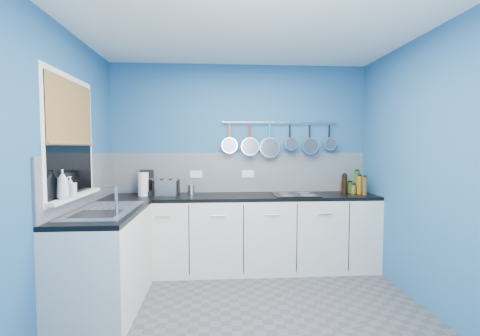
{
  "coord_description": "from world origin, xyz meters",
  "views": [
    {
      "loc": [
        -0.29,
        -2.76,
        1.47
      ],
      "look_at": [
        -0.05,
        0.75,
        1.25
      ],
      "focal_mm": 25.21,
      "sensor_mm": 36.0,
      "label": 1
    }
  ],
  "objects": [
    {
      "name": "floor",
      "position": [
        0.0,
        0.0,
        -0.01
      ],
      "size": [
        3.2,
        3.0,
        0.02
      ],
      "primitive_type": "cube",
      "color": "#47474C",
      "rests_on": "ground"
    },
    {
      "name": "ceiling",
      "position": [
        0.0,
        0.0,
        2.51
      ],
      "size": [
        3.2,
        3.0,
        0.02
      ],
      "primitive_type": "cube",
      "color": "white",
      "rests_on": "ground"
    },
    {
      "name": "wall_back",
      "position": [
        0.0,
        1.51,
        1.25
      ],
      "size": [
        3.2,
        0.02,
        2.5
      ],
      "primitive_type": "cube",
      "color": "#255A8D",
      "rests_on": "ground"
    },
    {
      "name": "wall_front",
      "position": [
        0.0,
        -1.51,
        1.25
      ],
      "size": [
        3.2,
        0.02,
        2.5
      ],
      "primitive_type": "cube",
      "color": "#255A8D",
      "rests_on": "ground"
    },
    {
      "name": "wall_left",
      "position": [
        -1.61,
        0.0,
        1.25
      ],
      "size": [
        0.02,
        3.0,
        2.5
      ],
      "primitive_type": "cube",
      "color": "#255A8D",
      "rests_on": "ground"
    },
    {
      "name": "wall_right",
      "position": [
        1.61,
        0.0,
        1.25
      ],
      "size": [
        0.02,
        3.0,
        2.5
      ],
      "primitive_type": "cube",
      "color": "#255A8D",
      "rests_on": "ground"
    },
    {
      "name": "backsplash_back",
      "position": [
        0.0,
        1.49,
        1.15
      ],
      "size": [
        3.2,
        0.02,
        0.5
      ],
      "primitive_type": "cube",
      "color": "#9297A2",
      "rests_on": "wall_back"
    },
    {
      "name": "backsplash_left",
      "position": [
        -1.59,
        0.6,
        1.15
      ],
      "size": [
        0.02,
        1.8,
        0.5
      ],
      "primitive_type": "cube",
      "color": "#9297A2",
      "rests_on": "wall_left"
    },
    {
      "name": "cabinet_run_back",
      "position": [
        0.0,
        1.2,
        0.43
      ],
      "size": [
        3.2,
        0.6,
        0.86
      ],
      "primitive_type": "cube",
      "color": "silver",
      "rests_on": "ground"
    },
    {
      "name": "worktop_back",
      "position": [
        0.0,
        1.2,
        0.88
      ],
      "size": [
        3.2,
        0.6,
        0.04
      ],
      "primitive_type": "cube",
      "color": "black",
      "rests_on": "cabinet_run_back"
    },
    {
      "name": "cabinet_run_left",
      "position": [
        -1.3,
        0.3,
        0.43
      ],
      "size": [
        0.6,
        1.2,
        0.86
      ],
      "primitive_type": "cube",
      "color": "silver",
      "rests_on": "ground"
    },
    {
      "name": "worktop_left",
      "position": [
        -1.3,
        0.3,
        0.88
      ],
      "size": [
        0.6,
        1.2,
        0.04
      ],
      "primitive_type": "cube",
      "color": "black",
      "rests_on": "cabinet_run_left"
    },
    {
      "name": "window_frame",
      "position": [
        -1.58,
        0.3,
        1.55
      ],
      "size": [
        0.01,
        1.0,
        1.1
      ],
      "primitive_type": "cube",
      "color": "white",
      "rests_on": "wall_left"
    },
    {
      "name": "window_glass",
      "position": [
        -1.57,
        0.3,
        1.55
      ],
      "size": [
        0.01,
        0.9,
        1.0
      ],
      "primitive_type": "cube",
      "color": "black",
      "rests_on": "wall_left"
    },
    {
      "name": "bamboo_blind",
      "position": [
        -1.56,
        0.3,
        1.77
      ],
      "size": [
        0.01,
        0.9,
        0.55
      ],
      "primitive_type": "cube",
      "color": "olive",
      "rests_on": "wall_left"
    },
    {
      "name": "window_sill",
      "position": [
        -1.55,
        0.3,
        1.04
      ],
      "size": [
        0.1,
        0.98,
        0.03
      ],
      "primitive_type": "cube",
      "color": "white",
      "rests_on": "wall_left"
    },
    {
      "name": "sink_unit",
      "position": [
        -1.3,
        0.3,
        0.9
      ],
      "size": [
        0.5,
        0.95,
        0.01
      ],
      "primitive_type": "cube",
      "color": "silver",
      "rests_on": "worktop_left"
    },
    {
      "name": "mixer_tap",
      "position": [
        -1.14,
        0.12,
        1.03
      ],
      "size": [
        0.12,
        0.08,
        0.26
      ],
      "primitive_type": null,
      "color": "silver",
      "rests_on": "worktop_left"
    },
    {
      "name": "socket_left",
      "position": [
        -0.55,
        1.48,
        1.13
      ],
      "size": [
        0.15,
        0.01,
        0.09
      ],
      "primitive_type": "cube",
      "color": "white",
      "rests_on": "backsplash_back"
    },
    {
      "name": "socket_right",
      "position": [
        0.1,
        1.48,
        1.13
      ],
      "size": [
        0.15,
        0.01,
        0.09
      ],
      "primitive_type": "cube",
      "color": "white",
      "rests_on": "backsplash_back"
    },
    {
      "name": "pot_rail",
      "position": [
        0.5,
        1.45,
        1.78
      ],
      "size": [
        1.45,
        0.02,
        0.02
      ],
      "primitive_type": "cylinder",
      "rotation": [
        0.0,
        1.57,
        0.0
      ],
      "color": "silver",
      "rests_on": "wall_back"
    },
    {
      "name": "soap_bottle_a",
      "position": [
        -1.53,
        0.02,
        1.17
      ],
      "size": [
        0.12,
        0.12,
        0.24
      ],
      "primitive_type": "imported",
      "rotation": [
        0.0,
        0.0,
        0.39
      ],
      "color": "white",
      "rests_on": "window_sill"
    },
    {
      "name": "soap_bottle_b",
      "position": [
        -1.53,
        0.16,
        1.14
      ],
      "size": [
        0.08,
        0.08,
        0.17
      ],
      "primitive_type": "imported",
      "rotation": [
        0.0,
        0.0,
        -0.05
      ],
      "color": "white",
      "rests_on": "window_sill"
    },
    {
      "name": "paper_towel",
      "position": [
        -1.15,
        1.21,
        1.04
      ],
      "size": [
        0.15,
        0.15,
        0.28
      ],
      "primitive_type": "cylinder",
      "rotation": [
        0.0,
        0.0,
        0.28
      ],
      "color": "white",
      "rests_on": "worktop_back"
    },
    {
      "name": "coffee_maker",
      "position": [
        -1.12,
        1.27,
        1.05
      ],
      "size": [
        0.2,
        0.22,
        0.3
      ],
      "primitive_type": null,
      "rotation": [
        0.0,
        0.0,
        0.21
      ],
      "color": "black",
      "rests_on": "worktop_back"
    },
    {
      "name": "toaster",
      "position": [
        -0.89,
        1.25,
        0.99
      ],
      "size": [
        0.31,
        0.2,
        0.18
      ],
      "primitive_type": "cube",
      "rotation": [
        0.0,
        0.0,
        -0.16
      ],
      "color": "silver",
      "rests_on": "worktop_back"
    },
    {
      "name": "canister",
      "position": [
        -0.6,
        1.31,
        0.96
      ],
      "size": [
        0.09,
        0.09,
        0.12
      ],
      "primitive_type": "cylinder",
      "rotation": [
        0.0,
        0.0,
        0.13
      ],
      "color": "silver",
      "rests_on": "worktop_back"
    },
    {
      "name": "hob",
      "position": [
        0.64,
        1.14,
        0.91
      ],
      "size": [
        0.51,
        0.45,
        0.01
      ],
      "primitive_type": "cube",
      "color": "black",
      "rests_on": "worktop_back"
    },
    {
      "name": "pan_0",
      "position": [
        -0.13,
        1.44,
        1.59
      ],
      "size": [
        0.2,
        0.07,
        0.39
      ],
      "primitive_type": null,
      "color": "silver",
      "rests_on": "pot_rail"
    },
    {
      "name": "pan_1",
      "position": [
        0.12,
        1.44,
        1.57
      ],
      "size": [
        0.23,
        0.08,
        0.42
      ],
      "primitive_type": null,
      "color": "silver",
      "rests_on": "pot_rail"
    },
    {
      "name": "pan_2",
      "position": [
        0.37,
        1.44,
        1.56
      ],
      "size": [
        0.25,
        0.07,
        0.44
      ],
      "primitive_type": null,
      "color": "silver",
      "rests_on": "pot_rail"
    },
    {
      "name": "pan_3",
      "position": [
        0.63,
        1.44,
        1.6
      ],
      "size": [
        0.16,
        0.11,
        0.35
      ],
      "primitive_type": null,
      "color": "silver",
      "rests_on": "pot_rail"
    },
    {
      "name": "pan_4",
      "position": [
        0.88,
        1.44,
        1.58
      ],
      "size": [
        0.21,
        0.09,
        0.4
      ],
      "primitive_type": null,
      "color": "silver",
      "rests_on": "pot_rail"
    },
    {
      "name": "pan_5",
      "position": [
        1.14,
        1.44,
        1.6
      ],
      "size": [
        0.16,
        0.08,
        0.35
      ],
      "primitive_type": null,
      "color": "silver",
      "rests_on": "pot_rail"
    },
    {
      "name": "condiment_0",
      "position": [
        1.45,
        1.31,
        1.04
      ],
      "size": [
        0.07,
        0.07,
        0.27
      ],
      "primitive_type": "cylinder",
      "color": "#265919",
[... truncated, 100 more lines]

